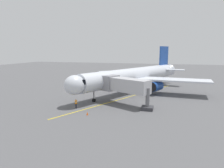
{
  "coord_description": "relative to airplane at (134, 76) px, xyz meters",
  "views": [
    {
      "loc": [
        -7.15,
        48.97,
        10.33
      ],
      "look_at": [
        5.11,
        7.01,
        3.0
      ],
      "focal_mm": 32.31,
      "sensor_mm": 36.0,
      "label": 1
    }
  ],
  "objects": [
    {
      "name": "apron_lead_in_line",
      "position": [
        0.12,
        6.25,
        -4.0
      ],
      "size": [
        17.45,
        36.2,
        0.01
      ],
      "primitive_type": "cube",
      "rotation": [
        0.0,
        0.0,
        -0.45
      ],
      "color": "yellow",
      "rests_on": "ground"
    },
    {
      "name": "safety_cone_nose_left",
      "position": [
        16.28,
        2.48,
        -3.73
      ],
      "size": [
        0.32,
        0.32,
        0.55
      ],
      "primitive_type": "cone",
      "color": "#F2590F",
      "rests_on": "ground"
    },
    {
      "name": "airplane",
      "position": [
        0.0,
        0.0,
        0.0
      ],
      "size": [
        31.73,
        37.79,
        11.5
      ],
      "color": "silver",
      "rests_on": "ground"
    },
    {
      "name": "jet_bridge",
      "position": [
        0.01,
        12.49,
        -0.24
      ],
      "size": [
        11.07,
        7.1,
        5.4
      ],
      "color": "#B7B7BC",
      "rests_on": "ground"
    },
    {
      "name": "ground_crew_marshaller",
      "position": [
        7.34,
        17.61,
        -3.12
      ],
      "size": [
        0.32,
        0.44,
        1.71
      ],
      "color": "#23232D",
      "rests_on": "ground"
    },
    {
      "name": "safety_cone_nose_right",
      "position": [
        3.9,
        20.57,
        -3.73
      ],
      "size": [
        0.32,
        0.32,
        0.55
      ],
      "primitive_type": "cone",
      "color": "#F2590F",
      "rests_on": "ground"
    },
    {
      "name": "tug_near_nose",
      "position": [
        14.71,
        -18.83,
        -3.3
      ],
      "size": [
        2.74,
        2.57,
        1.5
      ],
      "color": "black",
      "rests_on": "ground"
    },
    {
      "name": "ground_plane",
      "position": [
        -1.55,
        0.46,
        -4.0
      ],
      "size": [
        220.0,
        220.0,
        0.0
      ],
      "primitive_type": "plane",
      "color": "#565659"
    }
  ]
}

